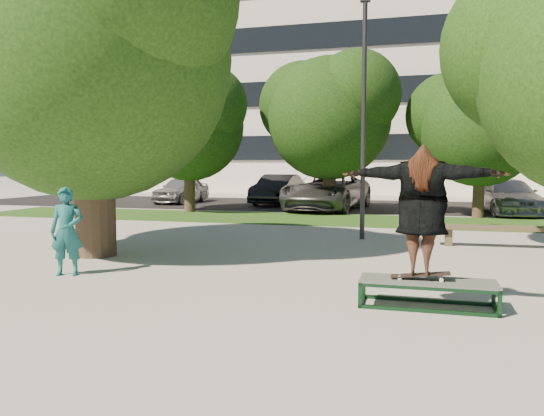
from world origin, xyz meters
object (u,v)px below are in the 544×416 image
(car_silver_a, at_px, (181,190))
(car_dark, at_px, (278,189))
(grind_box, at_px, (427,294))
(lamppost, at_px, (364,116))
(bystander, at_px, (67,231))
(tree_left, at_px, (90,44))
(car_grey, at_px, (327,191))
(car_silver_b, at_px, (507,197))
(bench, at_px, (503,230))

(car_silver_a, relative_size, car_dark, 0.89)
(grind_box, distance_m, car_silver_a, 20.53)
(lamppost, xyz_separation_m, bystander, (-4.52, -5.88, -2.38))
(tree_left, height_order, car_grey, tree_left)
(car_silver_a, distance_m, car_silver_b, 14.93)
(grind_box, relative_size, car_silver_a, 0.46)
(grind_box, xyz_separation_m, bystander, (-6.02, 0.53, 0.58))
(car_dark, bearing_deg, car_silver_a, -173.02)
(car_grey, bearing_deg, grind_box, -68.09)
(car_silver_b, bearing_deg, lamppost, -126.95)
(tree_left, distance_m, car_dark, 15.25)
(lamppost, distance_m, car_dark, 12.26)
(tree_left, bearing_deg, car_silver_a, 107.99)
(bystander, height_order, car_silver_b, bystander)
(car_silver_a, bearing_deg, car_grey, -12.17)
(car_silver_a, distance_m, car_grey, 7.98)
(grind_box, distance_m, car_grey, 15.40)
(bystander, height_order, car_grey, car_grey)
(tree_left, distance_m, bench, 10.05)
(lamppost, distance_m, car_silver_b, 10.06)
(grind_box, xyz_separation_m, car_silver_a, (-11.50, 17.00, 0.47))
(bench, bearing_deg, lamppost, 168.20)
(tree_left, relative_size, bench, 2.16)
(tree_left, xyz_separation_m, grind_box, (6.79, -2.51, -4.23))
(bench, distance_m, car_silver_b, 9.19)
(lamppost, bearing_deg, car_grey, 105.15)
(grind_box, xyz_separation_m, bench, (1.80, 5.84, 0.23))
(car_dark, xyz_separation_m, car_grey, (2.78, -2.39, 0.08))
(car_silver_b, bearing_deg, car_dark, 158.77)
(lamppost, relative_size, car_silver_a, 1.58)
(grind_box, bearing_deg, lamppost, 103.17)
(car_silver_a, relative_size, car_silver_b, 0.83)
(grind_box, height_order, car_silver_b, car_silver_b)
(bench, relative_size, car_grey, 0.57)
(bystander, bearing_deg, grind_box, -23.05)
(grind_box, height_order, bystander, bystander)
(bench, bearing_deg, grind_box, -109.13)
(tree_left, relative_size, grind_box, 3.95)
(bench, height_order, car_silver_a, car_silver_a)
(car_silver_a, height_order, car_grey, car_grey)
(car_silver_a, bearing_deg, car_silver_b, -5.02)
(bench, xyz_separation_m, car_dark, (-8.38, 11.46, 0.30))
(lamppost, relative_size, car_silver_b, 1.31)
(grind_box, bearing_deg, car_dark, 110.82)
(car_dark, bearing_deg, bystander, -84.58)
(car_silver_b, bearing_deg, car_silver_a, 164.33)
(car_grey, bearing_deg, car_silver_b, 7.61)
(car_silver_a, bearing_deg, bench, -36.96)
(car_dark, height_order, car_grey, car_grey)
(tree_left, relative_size, lamppost, 1.16)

